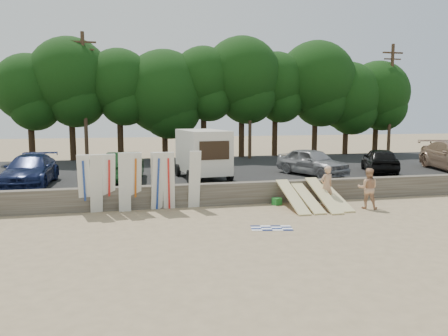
{
  "coord_description": "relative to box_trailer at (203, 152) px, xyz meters",
  "views": [
    {
      "loc": [
        -7.51,
        -16.13,
        4.18
      ],
      "look_at": [
        -3.06,
        3.0,
        1.69
      ],
      "focal_mm": 35.0,
      "sensor_mm": 36.0,
      "label": 1
    }
  ],
  "objects": [
    {
      "name": "surfboard_upright_3",
      "position": [
        -4.08,
        -4.17,
        -0.86
      ],
      "size": [
        0.54,
        0.58,
        2.56
      ],
      "primitive_type": "cube",
      "rotation": [
        0.19,
        0.0,
        0.07
      ],
      "color": "silver",
      "rests_on": "ground"
    },
    {
      "name": "beach_towel",
      "position": [
        1.09,
        -7.96,
        -2.14
      ],
      "size": [
        1.78,
        1.78,
        0.0
      ],
      "primitive_type": "plane",
      "rotation": [
        0.0,
        0.0,
        -0.21
      ],
      "color": "white",
      "rests_on": "ground"
    },
    {
      "name": "surfboard_upright_0",
      "position": [
        -5.72,
        -3.93,
        -0.89
      ],
      "size": [
        0.52,
        0.83,
        2.5
      ],
      "primitive_type": "cube",
      "rotation": [
        0.3,
        0.0,
        0.03
      ],
      "color": "silver",
      "rests_on": "ground"
    },
    {
      "name": "beachgoer_b",
      "position": [
        6.28,
        -5.77,
        -1.25
      ],
      "size": [
        1.09,
        1.02,
        1.79
      ],
      "primitive_type": "imported",
      "rotation": [
        0.0,
        0.0,
        2.62
      ],
      "color": "tan",
      "rests_on": "ground"
    },
    {
      "name": "car_3",
      "position": [
        10.56,
        0.03,
        -0.72
      ],
      "size": [
        3.24,
        4.57,
        1.44
      ],
      "primitive_type": "imported",
      "rotation": [
        0.0,
        0.0,
        2.74
      ],
      "color": "black",
      "rests_on": "parking_lot"
    },
    {
      "name": "seawall",
      "position": [
        3.4,
        -3.52,
        -1.64
      ],
      "size": [
        44.0,
        0.5,
        1.0
      ],
      "primitive_type": "cube",
      "color": "#6B6356",
      "rests_on": "ground"
    },
    {
      "name": "car_2",
      "position": [
        6.18,
        -0.15,
        -0.69
      ],
      "size": [
        3.31,
        4.76,
        1.51
      ],
      "primitive_type": "imported",
      "rotation": [
        0.0,
        0.0,
        0.39
      ],
      "color": "gray",
      "rests_on": "parking_lot"
    },
    {
      "name": "parking_lot",
      "position": [
        3.4,
        3.98,
        -1.79
      ],
      "size": [
        44.0,
        14.5,
        0.7
      ],
      "primitive_type": "cube",
      "color": "#282828",
      "rests_on": "ground"
    },
    {
      "name": "utility_poles",
      "position": [
        5.4,
        9.48,
        3.29
      ],
      "size": [
        25.8,
        0.26,
        9.0
      ],
      "color": "#473321",
      "rests_on": "parking_lot"
    },
    {
      "name": "ground",
      "position": [
        3.4,
        -6.52,
        -2.14
      ],
      "size": [
        120.0,
        120.0,
        0.0
      ],
      "primitive_type": "plane",
      "color": "tan",
      "rests_on": "ground"
    },
    {
      "name": "gear_bag",
      "position": [
        5.51,
        -4.12,
        -2.03
      ],
      "size": [
        0.32,
        0.28,
        0.22
      ],
      "primitive_type": "cube",
      "rotation": [
        0.0,
        0.0,
        0.09
      ],
      "color": "#C86317",
      "rests_on": "ground"
    },
    {
      "name": "surfboard_low_3",
      "position": [
        5.1,
        -4.93,
        -1.68
      ],
      "size": [
        0.56,
        2.9,
        0.92
      ],
      "primitive_type": "cube",
      "rotation": [
        0.29,
        0.0,
        0.0
      ],
      "color": "beige",
      "rests_on": "ground"
    },
    {
      "name": "surfboard_low_0",
      "position": [
        3.07,
        -5.05,
        -1.6
      ],
      "size": [
        0.56,
        2.85,
        1.08
      ],
      "primitive_type": "cube",
      "rotation": [
        0.35,
        0.0,
        0.0
      ],
      "color": "beige",
      "rests_on": "ground"
    },
    {
      "name": "surfboard_low_1",
      "position": [
        3.75,
        -5.0,
        -1.65
      ],
      "size": [
        0.56,
        2.88,
        0.98
      ],
      "primitive_type": "cube",
      "rotation": [
        0.31,
        0.0,
        0.0
      ],
      "color": "beige",
      "rests_on": "ground"
    },
    {
      "name": "surfboard_upright_1",
      "position": [
        -5.22,
        -4.15,
        -0.88
      ],
      "size": [
        0.61,
        0.83,
        2.52
      ],
      "primitive_type": "cube",
      "rotation": [
        0.28,
        0.0,
        0.15
      ],
      "color": "silver",
      "rests_on": "ground"
    },
    {
      "name": "box_trailer",
      "position": [
        0.0,
        0.0,
        0.0
      ],
      "size": [
        2.65,
        4.24,
        2.57
      ],
      "rotation": [
        0.0,
        0.0,
        0.1
      ],
      "color": "beige",
      "rests_on": "parking_lot"
    },
    {
      "name": "surfboard_upright_2",
      "position": [
        -4.72,
        -3.88,
        -0.89
      ],
      "size": [
        0.59,
        0.86,
        2.51
      ],
      "primitive_type": "cube",
      "rotation": [
        0.29,
        0.0,
        0.12
      ],
      "color": "silver",
      "rests_on": "ground"
    },
    {
      "name": "surfboard_upright_5",
      "position": [
        -2.72,
        -3.94,
        -0.87
      ],
      "size": [
        0.56,
        0.7,
        2.54
      ],
      "primitive_type": "cube",
      "rotation": [
        0.23,
        0.0,
        -0.09
      ],
      "color": "silver",
      "rests_on": "ground"
    },
    {
      "name": "cooler",
      "position": [
        2.68,
        -4.14,
        -1.98
      ],
      "size": [
        0.47,
        0.42,
        0.32
      ],
      "primitive_type": "cube",
      "rotation": [
        0.0,
        0.0,
        0.39
      ],
      "color": "green",
      "rests_on": "ground"
    },
    {
      "name": "car_0",
      "position": [
        -8.49,
        -0.32,
        -0.71
      ],
      "size": [
        2.23,
        5.1,
        1.46
      ],
      "primitive_type": "imported",
      "rotation": [
        0.0,
        0.0,
        -0.04
      ],
      "color": "#131D44",
      "rests_on": "parking_lot"
    },
    {
      "name": "beachgoer_a",
      "position": [
        4.83,
        -4.74,
        -1.25
      ],
      "size": [
        0.73,
        0.56,
        1.79
      ],
      "primitive_type": "imported",
      "rotation": [
        0.0,
        0.0,
        3.37
      ],
      "color": "tan",
      "rests_on": "ground"
    },
    {
      "name": "surfboard_upright_8",
      "position": [
        -1.1,
        -4.01,
        -0.86
      ],
      "size": [
        0.52,
        0.59,
        2.56
      ],
      "primitive_type": "cube",
      "rotation": [
        0.2,
        0.0,
        0.03
      ],
      "color": "silver",
      "rests_on": "ground"
    },
    {
      "name": "surfboard_upright_7",
      "position": [
        -2.23,
        -4.07,
        -0.87
      ],
      "size": [
        0.58,
        0.72,
        2.54
      ],
      "primitive_type": "cube",
      "rotation": [
        0.23,
        0.0,
        -0.13
      ],
      "color": "silver",
      "rests_on": "ground"
    },
    {
      "name": "surfboard_upright_6",
      "position": [
        -2.7,
        -4.07,
        -0.87
      ],
      "size": [
        0.6,
        0.74,
        2.54
      ],
      "primitive_type": "cube",
      "rotation": [
        0.24,
        0.0,
        0.16
      ],
      "color": "silver",
      "rests_on": "ground"
    },
    {
      "name": "car_1",
      "position": [
        -4.05,
        0.04,
        -0.69
      ],
      "size": [
        2.15,
        4.73,
        1.5
      ],
      "primitive_type": "imported",
      "rotation": [
        0.0,
        0.0,
        3.02
      ],
      "color": "#133516",
      "rests_on": "parking_lot"
    },
    {
      "name": "treeline",
      "position": [
        4.03,
        10.99,
        4.2
      ],
      "size": [
        32.76,
        6.55,
        9.38
      ],
      "color": "#382616",
      "rests_on": "parking_lot"
    },
    {
      "name": "surfboard_low_2",
      "position": [
        4.45,
        -5.21,
        -1.56
      ],
      "size": [
        0.56,
        2.82,
        1.16
      ],
      "primitive_type": "cube",
      "rotation": [
        0.37,
        0.0,
        0.0
      ],
      "color": "beige",
      "rests_on": "ground"
    },
    {
      "name": "surfboard_upright_4",
      "position": [
        -3.63,
        -3.88,
        -0.87
      ],
      "size": [
        0.57,
        0.72,
        2.54
      ],
      "primitive_type": "cube",
      "rotation": [
        0.24,
        0.0,
        0.1
      ],
      "color": "silver",
      "rests_on": "ground"
    }
  ]
}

